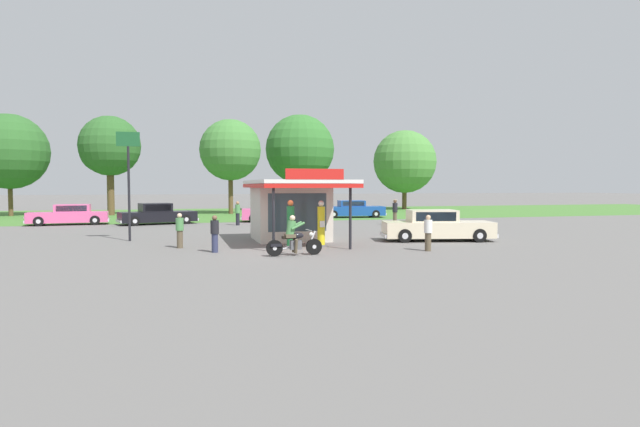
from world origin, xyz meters
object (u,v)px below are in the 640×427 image
Objects in this scene: bystander_admiring_sedan at (238,213)px; featured_classic_sedan at (437,227)px; parked_car_second_row_spare at (352,210)px; roadside_pole_sign at (129,168)px; bystander_chatting_near_pumps at (215,233)px; bystander_standing_back_lot at (180,230)px; parked_car_back_row_centre at (277,212)px; bystander_strolling_foreground at (428,232)px; parked_car_back_row_far_right at (69,215)px; parked_car_back_row_centre_right at (157,215)px; gas_pump_offside at (321,226)px; bystander_leaning_by_kiosk at (395,211)px; motorcycle_with_rider at (293,239)px; gas_pump_nearside at (291,226)px.

featured_classic_sedan is at bearing -56.83° from bystander_admiring_sedan.
roadside_pole_sign is (-16.83, -15.46, 2.94)m from parked_car_second_row_spare.
bystander_standing_back_lot is (-1.37, 1.94, 0.00)m from bystander_chatting_near_pumps.
parked_car_second_row_spare is 24.83m from bystander_chatting_near_pumps.
parked_car_back_row_centre is (-5.11, 15.84, 0.00)m from featured_classic_sedan.
bystander_strolling_foreground is (2.80, -19.49, 0.08)m from parked_car_back_row_centre.
bystander_standing_back_lot is (7.37, -16.23, 0.14)m from parked_car_back_row_far_right.
parked_car_back_row_far_right is 11.85m from bystander_admiring_sedan.
bystander_chatting_near_pumps is (2.83, -17.18, 0.12)m from parked_car_back_row_centre_right.
roadside_pole_sign reaches higher than gas_pump_offside.
bystander_strolling_foreground is (-4.43, -13.75, -0.17)m from bystander_leaning_by_kiosk.
bystander_chatting_near_pumps is at bearing -56.42° from roadside_pole_sign.
bystander_leaning_by_kiosk is (15.89, -5.30, 0.29)m from parked_car_back_row_centre_right.
motorcycle_with_rider is (-1.82, -2.54, -0.30)m from gas_pump_offside.
parked_car_back_row_far_right is 22.03m from parked_car_second_row_spare.
gas_pump_offside reaches higher than bystander_chatting_near_pumps.
gas_pump_offside is 4.70m from bystander_strolling_foreground.
motorcycle_with_rider is 23.11m from parked_car_back_row_far_right.
gas_pump_nearside is at bearing 180.00° from gas_pump_offside.
parked_car_back_row_far_right is 0.96× the size of parked_car_second_row_spare.
gas_pump_offside is 10.13m from roadside_pole_sign.
gas_pump_offside is at bearing -0.00° from gas_pump_nearside.
parked_car_back_row_far_right is 13.81m from roadside_pole_sign.
featured_classic_sedan is at bearing 7.83° from gas_pump_nearside.
parked_car_back_row_centre is 14.58m from parked_car_back_row_far_right.
bystander_standing_back_lot is (-4.27, 3.74, 0.14)m from motorcycle_with_rider.
gas_pump_offside is 1.36× the size of bystander_chatting_near_pumps.
bystander_chatting_near_pumps is at bearing -64.31° from parked_car_back_row_far_right.
parked_car_back_row_centre is at bearing 65.34° from bystander_standing_back_lot.
gas_pump_offside reaches higher than parked_car_second_row_spare.
bystander_leaning_by_kiosk is at bearing 42.31° from bystander_chatting_near_pumps.
parked_car_back_row_far_right is at bearing 111.74° from roadside_pole_sign.
bystander_admiring_sedan is 0.93× the size of bystander_leaning_by_kiosk.
featured_classic_sedan is 20.65m from parked_car_back_row_centre_right.
bystander_strolling_foreground is at bearing -26.12° from gas_pump_nearside.
parked_car_second_row_spare reaches higher than parked_car_back_row_far_right.
parked_car_back_row_centre is (2.50, 16.88, -0.26)m from gas_pump_nearside.
bystander_standing_back_lot is at bearing -65.58° from parked_car_back_row_far_right.
gas_pump_offside is at bearing 54.38° from motorcycle_with_rider.
parked_car_second_row_spare is 3.21× the size of bystander_leaning_by_kiosk.
motorcycle_with_rider reaches higher than bystander_strolling_foreground.
bystander_leaning_by_kiosk is 1.16× the size of bystander_standing_back_lot.
parked_car_second_row_spare is 23.39m from bystander_strolling_foreground.
featured_classic_sedan is 12.31m from bystander_standing_back_lot.
featured_classic_sedan is (7.61, 1.05, -0.27)m from gas_pump_nearside.
gas_pump_offside reaches higher than parked_car_back_row_centre_right.
bystander_leaning_by_kiosk is 18.12m from roadside_pole_sign.
featured_classic_sedan is at bearing -14.71° from roadside_pole_sign.
bystander_standing_back_lot is (-3.92, -12.67, -0.07)m from bystander_admiring_sedan.
gas_pump_offside is at bearing -65.35° from parked_car_back_row_centre_right.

